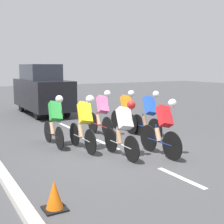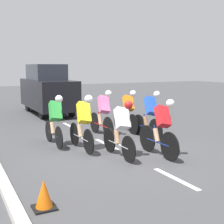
% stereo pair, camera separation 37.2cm
% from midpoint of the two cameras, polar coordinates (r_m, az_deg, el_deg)
% --- Properties ---
extents(ground_plane, '(60.00, 60.00, 0.00)m').
position_cam_midpoint_polar(ground_plane, '(8.56, 2.62, -7.09)').
color(ground_plane, '#424244').
extents(lane_stripe_near, '(0.12, 1.40, 0.01)m').
position_cam_midpoint_polar(lane_stripe_near, '(6.69, 13.15, -11.78)').
color(lane_stripe_near, white).
rests_on(lane_stripe_near, ground).
extents(lane_stripe_mid, '(0.12, 1.40, 0.01)m').
position_cam_midpoint_polar(lane_stripe_mid, '(9.24, 0.14, -5.90)').
color(lane_stripe_mid, white).
rests_on(lane_stripe_mid, ground).
extents(lane_stripe_far, '(0.12, 1.40, 0.01)m').
position_cam_midpoint_polar(lane_stripe_far, '(12.10, -6.86, -2.53)').
color(lane_stripe_far, white).
rests_on(lane_stripe_far, ground).
extents(cyclist_red, '(0.43, 1.68, 1.49)m').
position_cam_midpoint_polar(cyclist_red, '(7.98, 10.29, -2.69)').
color(cyclist_red, black).
rests_on(cyclist_red, ground).
extents(cyclist_white, '(0.42, 1.66, 1.46)m').
position_cam_midpoint_polar(cyclist_white, '(7.76, 3.05, -2.90)').
color(cyclist_white, black).
rests_on(cyclist_white, ground).
extents(cyclist_orange, '(0.43, 1.71, 1.47)m').
position_cam_midpoint_polar(cyclist_orange, '(10.87, 3.84, 0.39)').
color(cyclist_orange, black).
rests_on(cyclist_orange, ground).
extents(cyclist_yellow, '(0.42, 1.72, 1.54)m').
position_cam_midpoint_polar(cyclist_yellow, '(8.46, -4.05, -1.68)').
color(cyclist_yellow, black).
rests_on(cyclist_yellow, ground).
extents(cyclist_green, '(0.41, 1.66, 1.49)m').
position_cam_midpoint_polar(cyclist_green, '(9.05, -9.24, -1.28)').
color(cyclist_green, black).
rests_on(cyclist_green, ground).
extents(cyclist_pink, '(0.43, 1.76, 1.53)m').
position_cam_midpoint_polar(cyclist_pink, '(10.16, -0.61, -0.07)').
color(cyclist_pink, black).
rests_on(cyclist_pink, ground).
extents(cyclist_blue, '(0.45, 1.65, 1.53)m').
position_cam_midpoint_polar(cyclist_blue, '(9.90, 7.95, -0.36)').
color(cyclist_blue, black).
rests_on(cyclist_blue, ground).
extents(support_car, '(1.70, 4.43, 2.37)m').
position_cam_midpoint_polar(support_car, '(15.25, -11.03, 4.05)').
color(support_car, black).
rests_on(support_car, ground).
extents(traffic_cone, '(0.36, 0.36, 0.49)m').
position_cam_midpoint_polar(traffic_cone, '(5.26, -10.30, -14.66)').
color(traffic_cone, black).
rests_on(traffic_cone, ground).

